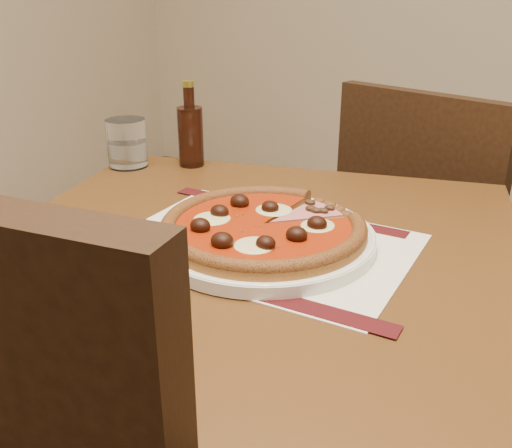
{
  "coord_description": "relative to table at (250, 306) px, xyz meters",
  "views": [
    {
      "loc": [
        -0.06,
        0.02,
        1.11
      ],
      "look_at": [
        -0.45,
        0.69,
        0.78
      ],
      "focal_mm": 40.0,
      "sensor_mm": 36.0,
      "label": 1
    }
  ],
  "objects": [
    {
      "name": "plate",
      "position": [
        0.01,
        0.02,
        0.11
      ],
      "size": [
        0.33,
        0.33,
        0.02
      ],
      "primitive_type": "cylinder",
      "color": "white",
      "rests_on": "placemat"
    },
    {
      "name": "pizza",
      "position": [
        0.01,
        0.02,
        0.13
      ],
      "size": [
        0.31,
        0.31,
        0.04
      ],
      "color": "#A26127",
      "rests_on": "plate"
    },
    {
      "name": "table",
      "position": [
        0.0,
        0.0,
        0.0
      ],
      "size": [
        0.97,
        0.97,
        0.75
      ],
      "rotation": [
        0.0,
        0.0,
        0.25
      ],
      "color": "#593715",
      "rests_on": "ground"
    },
    {
      "name": "chair_far",
      "position": [
        0.11,
        0.71,
        -0.14
      ],
      "size": [
        0.52,
        0.52,
        0.89
      ],
      "rotation": [
        0.0,
        0.0,
        2.88
      ],
      "color": "black",
      "rests_on": "ground"
    },
    {
      "name": "placemat",
      "position": [
        0.01,
        0.02,
        0.1
      ],
      "size": [
        0.43,
        0.31,
        0.0
      ],
      "primitive_type": "cube",
      "rotation": [
        0.0,
        0.0,
        0.01
      ],
      "color": "white",
      "rests_on": "table"
    },
    {
      "name": "bottle",
      "position": [
        -0.31,
        0.29,
        0.17
      ],
      "size": [
        0.05,
        0.05,
        0.18
      ],
      "color": "black",
      "rests_on": "table"
    },
    {
      "name": "ham_slice",
      "position": [
        0.07,
        0.09,
        0.13
      ],
      "size": [
        0.1,
        0.13,
        0.02
      ],
      "rotation": [
        0.0,
        0.0,
        1.1
      ],
      "color": "#A26127",
      "rests_on": "plate"
    },
    {
      "name": "water_glass",
      "position": [
        -0.43,
        0.22,
        0.15
      ],
      "size": [
        0.1,
        0.1,
        0.1
      ],
      "primitive_type": "cylinder",
      "rotation": [
        0.0,
        0.0,
        0.21
      ],
      "color": "white",
      "rests_on": "table"
    }
  ]
}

